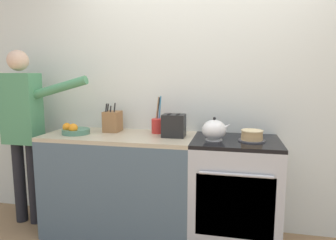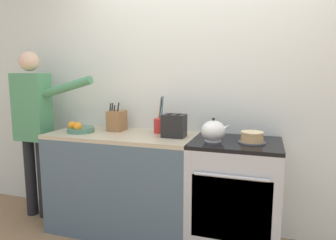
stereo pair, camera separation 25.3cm
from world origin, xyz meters
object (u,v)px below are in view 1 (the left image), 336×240
(fruit_bowl, at_px, (75,130))
(person_baker, at_px, (23,122))
(tea_kettle, at_px, (214,130))
(utensil_crock, at_px, (158,125))
(layer_cake, at_px, (252,136))
(knife_block, at_px, (113,121))
(toaster, at_px, (174,126))
(stove_range, at_px, (234,193))

(fruit_bowl, distance_m, person_baker, 0.57)
(tea_kettle, relative_size, utensil_crock, 0.71)
(layer_cake, height_order, knife_block, knife_block)
(layer_cake, distance_m, knife_block, 1.27)
(utensil_crock, bearing_deg, toaster, -37.74)
(stove_range, bearing_deg, tea_kettle, -163.43)
(knife_block, height_order, person_baker, person_baker)
(fruit_bowl, bearing_deg, layer_cake, 1.68)
(knife_block, relative_size, fruit_bowl, 1.11)
(layer_cake, xyz_separation_m, knife_block, (-1.26, 0.15, 0.05))
(tea_kettle, xyz_separation_m, toaster, (-0.35, 0.06, 0.01))
(layer_cake, relative_size, utensil_crock, 0.63)
(tea_kettle, relative_size, person_baker, 0.14)
(layer_cake, bearing_deg, fruit_bowl, -178.32)
(stove_range, height_order, person_baker, person_baker)
(layer_cake, xyz_separation_m, utensil_crock, (-0.82, 0.17, 0.03))
(layer_cake, height_order, tea_kettle, tea_kettle)
(tea_kettle, height_order, fruit_bowl, tea_kettle)
(utensil_crock, relative_size, fruit_bowl, 1.38)
(person_baker, bearing_deg, layer_cake, 5.70)
(knife_block, distance_m, utensil_crock, 0.44)
(tea_kettle, xyz_separation_m, fruit_bowl, (-1.25, -0.01, -0.05))
(toaster, bearing_deg, person_baker, -179.10)
(layer_cake, relative_size, person_baker, 0.13)
(stove_range, bearing_deg, toaster, 178.94)
(knife_block, bearing_deg, toaster, -11.21)
(tea_kettle, bearing_deg, layer_cake, 5.84)
(layer_cake, relative_size, toaster, 1.02)
(layer_cake, height_order, utensil_crock, utensil_crock)
(layer_cake, bearing_deg, knife_block, 173.08)
(stove_range, xyz_separation_m, toaster, (-0.53, 0.01, 0.56))
(knife_block, relative_size, person_baker, 0.16)
(utensil_crock, relative_size, person_baker, 0.20)
(layer_cake, relative_size, knife_block, 0.78)
(knife_block, distance_m, toaster, 0.62)
(fruit_bowl, relative_size, toaster, 1.18)
(fruit_bowl, height_order, toaster, toaster)
(layer_cake, distance_m, person_baker, 2.11)
(layer_cake, bearing_deg, utensil_crock, 168.51)
(knife_block, xyz_separation_m, toaster, (0.61, -0.12, 0.00))
(fruit_bowl, relative_size, person_baker, 0.15)
(utensil_crock, relative_size, toaster, 1.63)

